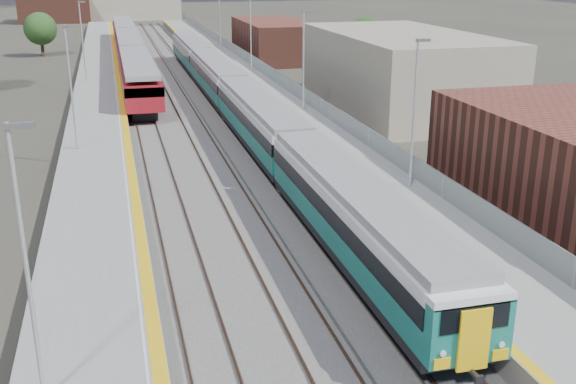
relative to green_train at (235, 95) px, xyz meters
name	(u,v)px	position (x,y,z in m)	size (l,w,h in m)	color
ground	(206,106)	(-1.50, 6.30, -2.07)	(320.00, 320.00, 0.00)	#47443A
ballast_bed	(177,102)	(-3.75, 8.80, -2.04)	(10.50, 155.00, 0.06)	#565451
tracks	(182,97)	(-3.15, 10.48, -1.96)	(8.96, 160.00, 0.17)	#4C3323
platform_right	(258,92)	(3.78, 8.80, -1.53)	(4.70, 155.00, 8.52)	slate
platform_left	(99,100)	(-10.55, 8.79, -1.55)	(4.30, 155.00, 8.52)	slate
green_train	(235,95)	(0.00, 0.00, 0.00)	(2.66, 74.28, 2.93)	black
red_train	(130,50)	(-7.00, 29.72, 0.17)	(3.00, 60.80, 3.79)	black
tree_c	(40,29)	(-17.87, 44.18, 1.56)	(4.26, 4.26, 5.77)	#382619
tree_d	(365,38)	(18.58, 20.42, 1.80)	(4.53, 4.53, 6.15)	#382619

